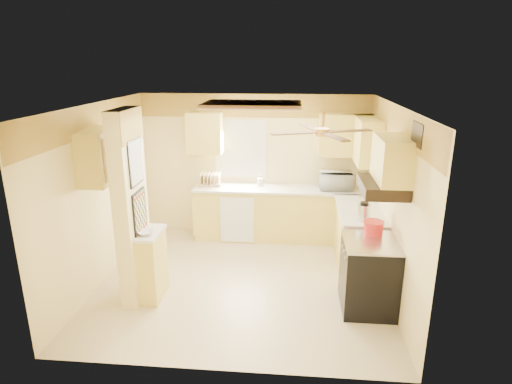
# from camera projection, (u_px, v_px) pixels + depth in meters

# --- Properties ---
(floor) EXTENTS (4.00, 4.00, 0.00)m
(floor) POSITION_uv_depth(u_px,v_px,m) (243.00, 280.00, 6.19)
(floor) COLOR beige
(floor) RESTS_ON ground
(ceiling) EXTENTS (4.00, 4.00, 0.00)m
(ceiling) POSITION_uv_depth(u_px,v_px,m) (241.00, 105.00, 5.45)
(ceiling) COLOR white
(ceiling) RESTS_ON wall_back
(wall_back) EXTENTS (4.00, 0.00, 4.00)m
(wall_back) POSITION_uv_depth(u_px,v_px,m) (255.00, 165.00, 7.63)
(wall_back) COLOR #FCE59A
(wall_back) RESTS_ON floor
(wall_front) EXTENTS (4.00, 0.00, 4.00)m
(wall_front) POSITION_uv_depth(u_px,v_px,m) (217.00, 260.00, 4.01)
(wall_front) COLOR #FCE59A
(wall_front) RESTS_ON floor
(wall_left) EXTENTS (0.00, 3.80, 3.80)m
(wall_left) POSITION_uv_depth(u_px,v_px,m) (101.00, 194.00, 6.00)
(wall_left) COLOR #FCE59A
(wall_left) RESTS_ON floor
(wall_right) EXTENTS (0.00, 3.80, 3.80)m
(wall_right) POSITION_uv_depth(u_px,v_px,m) (392.00, 202.00, 5.65)
(wall_right) COLOR #FCE59A
(wall_right) RESTS_ON floor
(wallpaper_border) EXTENTS (4.00, 0.02, 0.40)m
(wallpaper_border) POSITION_uv_depth(u_px,v_px,m) (255.00, 106.00, 7.30)
(wallpaper_border) COLOR yellow
(wallpaper_border) RESTS_ON wall_back
(partition_column) EXTENTS (0.20, 0.70, 2.50)m
(partition_column) POSITION_uv_depth(u_px,v_px,m) (131.00, 208.00, 5.42)
(partition_column) COLOR #FCE59A
(partition_column) RESTS_ON floor
(partition_ledge) EXTENTS (0.25, 0.55, 0.90)m
(partition_ledge) POSITION_uv_depth(u_px,v_px,m) (152.00, 266.00, 5.63)
(partition_ledge) COLOR #FFEC64
(partition_ledge) RESTS_ON floor
(ledge_top) EXTENTS (0.28, 0.58, 0.04)m
(ledge_top) POSITION_uv_depth(u_px,v_px,m) (150.00, 233.00, 5.49)
(ledge_top) COLOR white
(ledge_top) RESTS_ON partition_ledge
(lower_cabinets_back) EXTENTS (3.00, 0.60, 0.90)m
(lower_cabinets_back) POSITION_uv_depth(u_px,v_px,m) (281.00, 214.00, 7.54)
(lower_cabinets_back) COLOR #FFEC64
(lower_cabinets_back) RESTS_ON floor
(lower_cabinets_right) EXTENTS (0.60, 1.40, 0.90)m
(lower_cabinets_right) POSITION_uv_depth(u_px,v_px,m) (358.00, 239.00, 6.48)
(lower_cabinets_right) COLOR #FFEC64
(lower_cabinets_right) RESTS_ON floor
(countertop_back) EXTENTS (3.04, 0.64, 0.04)m
(countertop_back) POSITION_uv_depth(u_px,v_px,m) (282.00, 189.00, 7.39)
(countertop_back) COLOR white
(countertop_back) RESTS_ON lower_cabinets_back
(countertop_right) EXTENTS (0.64, 1.44, 0.04)m
(countertop_right) POSITION_uv_depth(u_px,v_px,m) (360.00, 210.00, 6.34)
(countertop_right) COLOR white
(countertop_right) RESTS_ON lower_cabinets_right
(dishwasher_panel) EXTENTS (0.58, 0.02, 0.80)m
(dishwasher_panel) POSITION_uv_depth(u_px,v_px,m) (237.00, 220.00, 7.31)
(dishwasher_panel) COLOR white
(dishwasher_panel) RESTS_ON lower_cabinets_back
(window) EXTENTS (0.92, 0.02, 1.02)m
(window) POSITION_uv_depth(u_px,v_px,m) (241.00, 149.00, 7.55)
(window) COLOR white
(window) RESTS_ON wall_back
(upper_cab_back_left) EXTENTS (0.60, 0.35, 0.70)m
(upper_cab_back_left) POSITION_uv_depth(u_px,v_px,m) (205.00, 133.00, 7.36)
(upper_cab_back_left) COLOR #FFEC64
(upper_cab_back_left) RESTS_ON wall_back
(upper_cab_back_right) EXTENTS (0.90, 0.35, 0.70)m
(upper_cab_back_right) POSITION_uv_depth(u_px,v_px,m) (346.00, 135.00, 7.15)
(upper_cab_back_right) COLOR #FFEC64
(upper_cab_back_right) RESTS_ON wall_back
(upper_cab_right) EXTENTS (0.35, 1.00, 0.70)m
(upper_cab_right) POSITION_uv_depth(u_px,v_px,m) (367.00, 140.00, 6.68)
(upper_cab_right) COLOR #FFEC64
(upper_cab_right) RESTS_ON wall_right
(upper_cab_left_wall) EXTENTS (0.35, 0.75, 0.70)m
(upper_cab_left_wall) POSITION_uv_depth(u_px,v_px,m) (100.00, 156.00, 5.57)
(upper_cab_left_wall) COLOR #FFEC64
(upper_cab_left_wall) RESTS_ON wall_left
(upper_cab_over_stove) EXTENTS (0.35, 0.76, 0.52)m
(upper_cab_over_stove) POSITION_uv_depth(u_px,v_px,m) (392.00, 159.00, 4.93)
(upper_cab_over_stove) COLOR #FFEC64
(upper_cab_over_stove) RESTS_ON wall_right
(stove) EXTENTS (0.68, 0.77, 0.92)m
(stove) POSITION_uv_depth(u_px,v_px,m) (368.00, 275.00, 5.39)
(stove) COLOR black
(stove) RESTS_ON floor
(range_hood) EXTENTS (0.50, 0.76, 0.14)m
(range_hood) POSITION_uv_depth(u_px,v_px,m) (382.00, 187.00, 5.04)
(range_hood) COLOR black
(range_hood) RESTS_ON upper_cab_over_stove
(poster_menu) EXTENTS (0.02, 0.42, 0.57)m
(poster_menu) POSITION_uv_depth(u_px,v_px,m) (136.00, 162.00, 5.23)
(poster_menu) COLOR black
(poster_menu) RESTS_ON partition_column
(poster_nashville) EXTENTS (0.02, 0.42, 0.57)m
(poster_nashville) POSITION_uv_depth(u_px,v_px,m) (140.00, 212.00, 5.42)
(poster_nashville) COLOR black
(poster_nashville) RESTS_ON partition_column
(ceiling_light_panel) EXTENTS (1.35, 0.95, 0.06)m
(ceiling_light_panel) POSITION_uv_depth(u_px,v_px,m) (253.00, 105.00, 5.93)
(ceiling_light_panel) COLOR brown
(ceiling_light_panel) RESTS_ON ceiling
(ceiling_fan) EXTENTS (1.15, 1.15, 0.26)m
(ceiling_fan) POSITION_uv_depth(u_px,v_px,m) (322.00, 132.00, 4.76)
(ceiling_fan) COLOR gold
(ceiling_fan) RESTS_ON ceiling
(vent_grate) EXTENTS (0.02, 0.40, 0.25)m
(vent_grate) POSITION_uv_depth(u_px,v_px,m) (417.00, 135.00, 4.49)
(vent_grate) COLOR black
(vent_grate) RESTS_ON wall_right
(microwave) EXTENTS (0.54, 0.37, 0.30)m
(microwave) POSITION_uv_depth(u_px,v_px,m) (336.00, 181.00, 7.25)
(microwave) COLOR white
(microwave) RESTS_ON countertop_back
(bowl) EXTENTS (0.26, 0.26, 0.05)m
(bowl) POSITION_uv_depth(u_px,v_px,m) (146.00, 233.00, 5.39)
(bowl) COLOR white
(bowl) RESTS_ON ledge_top
(dutch_oven) EXTENTS (0.26, 0.26, 0.17)m
(dutch_oven) POSITION_uv_depth(u_px,v_px,m) (373.00, 228.00, 5.45)
(dutch_oven) COLOR red
(dutch_oven) RESTS_ON stove
(kettle) EXTENTS (0.17, 0.17, 0.26)m
(kettle) POSITION_uv_depth(u_px,v_px,m) (364.00, 212.00, 5.85)
(kettle) COLOR silver
(kettle) RESTS_ON countertop_right
(dish_rack) EXTENTS (0.39, 0.31, 0.21)m
(dish_rack) POSITION_uv_depth(u_px,v_px,m) (210.00, 181.00, 7.51)
(dish_rack) COLOR tan
(dish_rack) RESTS_ON countertop_back
(utensil_crock) EXTENTS (0.10, 0.10, 0.20)m
(utensil_crock) POSITION_uv_depth(u_px,v_px,m) (260.00, 182.00, 7.49)
(utensil_crock) COLOR white
(utensil_crock) RESTS_ON countertop_back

